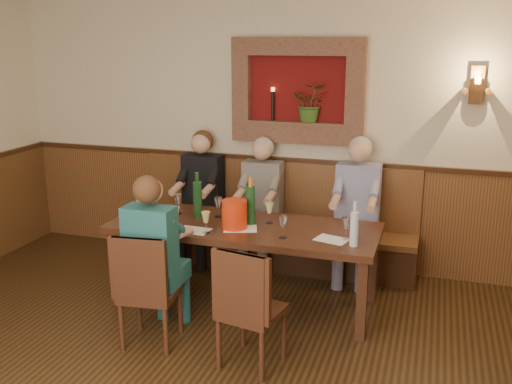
# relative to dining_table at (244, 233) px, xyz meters

# --- Properties ---
(room_shell) EXTENTS (6.04, 6.04, 2.82)m
(room_shell) POSITION_rel_dining_table_xyz_m (0.00, -1.85, 1.21)
(room_shell) COLOR beige
(room_shell) RESTS_ON ground
(wainscoting) EXTENTS (6.02, 6.02, 1.15)m
(wainscoting) POSITION_rel_dining_table_xyz_m (0.00, -1.85, -0.09)
(wainscoting) COLOR #513317
(wainscoting) RESTS_ON ground
(wall_niche) EXTENTS (1.36, 0.30, 1.06)m
(wall_niche) POSITION_rel_dining_table_xyz_m (0.24, 1.09, 1.13)
(wall_niche) COLOR #600E0D
(wall_niche) RESTS_ON ground
(wall_sconce) EXTENTS (0.25, 0.20, 0.35)m
(wall_sconce) POSITION_rel_dining_table_xyz_m (1.90, 1.08, 1.27)
(wall_sconce) COLOR #513317
(wall_sconce) RESTS_ON ground
(dining_table) EXTENTS (2.40, 0.90, 0.75)m
(dining_table) POSITION_rel_dining_table_xyz_m (0.00, 0.00, 0.00)
(dining_table) COLOR #3C1D12
(dining_table) RESTS_ON ground
(bench) EXTENTS (3.00, 0.45, 1.11)m
(bench) POSITION_rel_dining_table_xyz_m (0.00, 0.94, -0.35)
(bench) COLOR #381E0F
(bench) RESTS_ON ground
(chair_near_left) EXTENTS (0.47, 0.47, 0.95)m
(chair_near_left) POSITION_rel_dining_table_xyz_m (-0.47, -0.93, -0.40)
(chair_near_left) COLOR #3C1D12
(chair_near_left) RESTS_ON ground
(chair_near_right) EXTENTS (0.49, 0.49, 0.95)m
(chair_near_right) POSITION_rel_dining_table_xyz_m (0.39, -0.98, -0.40)
(chair_near_right) COLOR #3C1D12
(chair_near_right) RESTS_ON ground
(person_bench_left) EXTENTS (0.42, 0.52, 1.43)m
(person_bench_left) POSITION_rel_dining_table_xyz_m (-0.78, 0.84, -0.08)
(person_bench_left) COLOR black
(person_bench_left) RESTS_ON ground
(person_bench_mid) EXTENTS (0.40, 0.50, 1.39)m
(person_bench_mid) POSITION_rel_dining_table_xyz_m (-0.11, 0.84, -0.10)
(person_bench_mid) COLOR #514B4A
(person_bench_mid) RESTS_ON ground
(person_bench_right) EXTENTS (0.43, 0.53, 1.45)m
(person_bench_right) POSITION_rel_dining_table_xyz_m (0.89, 0.84, -0.08)
(person_bench_right) COLOR navy
(person_bench_right) RESTS_ON ground
(person_chair_front) EXTENTS (0.40, 0.49, 1.37)m
(person_chair_front) POSITION_rel_dining_table_xyz_m (-0.47, -0.78, -0.11)
(person_chair_front) COLOR navy
(person_chair_front) RESTS_ON ground
(spittoon_bucket) EXTENTS (0.27, 0.27, 0.25)m
(spittoon_bucket) POSITION_rel_dining_table_xyz_m (-0.05, -0.11, 0.20)
(spittoon_bucket) COLOR red
(spittoon_bucket) RESTS_ON dining_table
(wine_bottle_green_a) EXTENTS (0.10, 0.10, 0.44)m
(wine_bottle_green_a) POSITION_rel_dining_table_xyz_m (0.05, 0.04, 0.26)
(wine_bottle_green_a) COLOR #19471E
(wine_bottle_green_a) RESTS_ON dining_table
(wine_bottle_green_b) EXTENTS (0.09, 0.09, 0.43)m
(wine_bottle_green_b) POSITION_rel_dining_table_xyz_m (-0.48, 0.08, 0.25)
(wine_bottle_green_b) COLOR #19471E
(wine_bottle_green_b) RESTS_ON dining_table
(water_bottle) EXTENTS (0.08, 0.08, 0.37)m
(water_bottle) POSITION_rel_dining_table_xyz_m (1.02, -0.24, 0.23)
(water_bottle) COLOR silver
(water_bottle) RESTS_ON dining_table
(tasting_sheet_a) EXTENTS (0.36, 0.31, 0.00)m
(tasting_sheet_a) POSITION_rel_dining_table_xyz_m (-0.71, -0.25, 0.08)
(tasting_sheet_a) COLOR white
(tasting_sheet_a) RESTS_ON dining_table
(tasting_sheet_b) EXTENTS (0.34, 0.29, 0.00)m
(tasting_sheet_b) POSITION_rel_dining_table_xyz_m (0.01, -0.12, 0.08)
(tasting_sheet_b) COLOR white
(tasting_sheet_b) RESTS_ON dining_table
(tasting_sheet_c) EXTENTS (0.30, 0.25, 0.00)m
(tasting_sheet_c) POSITION_rel_dining_table_xyz_m (0.82, -0.15, 0.08)
(tasting_sheet_c) COLOR white
(tasting_sheet_c) RESTS_ON dining_table
(tasting_sheet_d) EXTENTS (0.28, 0.21, 0.00)m
(tasting_sheet_d) POSITION_rel_dining_table_xyz_m (-0.36, -0.28, 0.08)
(tasting_sheet_d) COLOR white
(tasting_sheet_d) RESTS_ON dining_table
(wine_glass_0) EXTENTS (0.08, 0.08, 0.19)m
(wine_glass_0) POSITION_rel_dining_table_xyz_m (0.20, 0.12, 0.17)
(wine_glass_0) COLOR #D4CA7E
(wine_glass_0) RESTS_ON dining_table
(wine_glass_1) EXTENTS (0.08, 0.08, 0.19)m
(wine_glass_1) POSITION_rel_dining_table_xyz_m (-0.54, -0.26, 0.17)
(wine_glass_1) COLOR #D4CA7E
(wine_glass_1) RESTS_ON dining_table
(wine_glass_2) EXTENTS (0.08, 0.08, 0.19)m
(wine_glass_2) POSITION_rel_dining_table_xyz_m (-0.70, 0.12, 0.17)
(wine_glass_2) COLOR white
(wine_glass_2) RESTS_ON dining_table
(wine_glass_3) EXTENTS (0.08, 0.08, 0.19)m
(wine_glass_3) POSITION_rel_dining_table_xyz_m (0.43, -0.23, 0.17)
(wine_glass_3) COLOR white
(wine_glass_3) RESTS_ON dining_table
(wine_glass_4) EXTENTS (0.08, 0.08, 0.19)m
(wine_glass_4) POSITION_rel_dining_table_xyz_m (0.93, -0.11, 0.17)
(wine_glass_4) COLOR white
(wine_glass_4) RESTS_ON dining_table
(wine_glass_5) EXTENTS (0.08, 0.08, 0.19)m
(wine_glass_5) POSITION_rel_dining_table_xyz_m (-0.30, 0.14, 0.17)
(wine_glass_5) COLOR white
(wine_glass_5) RESTS_ON dining_table
(wine_glass_6) EXTENTS (0.08, 0.08, 0.19)m
(wine_glass_6) POSITION_rel_dining_table_xyz_m (-0.08, -0.12, 0.17)
(wine_glass_6) COLOR #D4CA7E
(wine_glass_6) RESTS_ON dining_table
(wine_glass_7) EXTENTS (0.08, 0.08, 0.19)m
(wine_glass_7) POSITION_rel_dining_table_xyz_m (-0.23, -0.31, 0.17)
(wine_glass_7) COLOR #D4CA7E
(wine_glass_7) RESTS_ON dining_table
(wine_glass_8) EXTENTS (0.08, 0.08, 0.19)m
(wine_glass_8) POSITION_rel_dining_table_xyz_m (-0.95, -0.14, 0.17)
(wine_glass_8) COLOR #D4CA7E
(wine_glass_8) RESTS_ON dining_table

